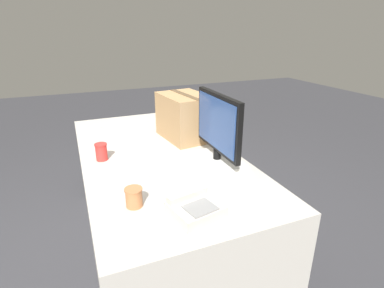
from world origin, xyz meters
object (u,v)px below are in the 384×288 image
(spoon, at_px, (98,129))
(cardboard_box, at_px, (185,117))
(paper_cup_left, at_px, (101,152))
(keyboard, at_px, (165,174))
(sticky_note_pad, at_px, (136,227))
(monitor, at_px, (217,137))
(paper_cup_right, at_px, (134,197))
(desk_phone, at_px, (195,208))

(spoon, bearing_deg, cardboard_box, -53.17)
(paper_cup_left, bearing_deg, spoon, 176.47)
(keyboard, distance_m, spoon, 0.96)
(paper_cup_left, height_order, sticky_note_pad, paper_cup_left)
(monitor, relative_size, paper_cup_right, 5.31)
(monitor, height_order, spoon, monitor)
(desk_phone, distance_m, spoon, 1.34)
(keyboard, height_order, paper_cup_left, paper_cup_left)
(keyboard, height_order, paper_cup_right, paper_cup_right)
(monitor, xyz_separation_m, keyboard, (0.03, -0.32, -0.15))
(cardboard_box, bearing_deg, paper_cup_left, -73.46)
(paper_cup_left, distance_m, sticky_note_pad, 0.71)
(monitor, height_order, paper_cup_right, monitor)
(paper_cup_left, distance_m, spoon, 0.60)
(desk_phone, height_order, spoon, desk_phone)
(paper_cup_left, relative_size, paper_cup_right, 1.17)
(desk_phone, bearing_deg, monitor, 130.87)
(cardboard_box, bearing_deg, sticky_note_pad, -31.86)
(monitor, height_order, paper_cup_left, monitor)
(keyboard, height_order, cardboard_box, cardboard_box)
(paper_cup_right, bearing_deg, paper_cup_left, -172.81)
(desk_phone, relative_size, spoon, 1.60)
(cardboard_box, bearing_deg, monitor, 0.54)
(cardboard_box, distance_m, sticky_note_pad, 1.05)
(keyboard, xyz_separation_m, sticky_note_pad, (0.37, -0.24, -0.01))
(monitor, bearing_deg, paper_cup_left, -116.98)
(paper_cup_left, bearing_deg, keyboard, 39.81)
(paper_cup_right, xyz_separation_m, spoon, (-1.16, -0.03, -0.04))
(desk_phone, relative_size, sticky_note_pad, 2.45)
(spoon, height_order, sticky_note_pad, sticky_note_pad)
(monitor, relative_size, spoon, 3.20)
(paper_cup_right, bearing_deg, cardboard_box, 144.53)
(desk_phone, bearing_deg, keyboard, 169.02)
(sticky_note_pad, bearing_deg, desk_phone, 87.96)
(desk_phone, xyz_separation_m, paper_cup_right, (-0.16, -0.22, 0.01))
(paper_cup_left, xyz_separation_m, spoon, (-0.60, 0.04, -0.05))
(keyboard, height_order, desk_phone, desk_phone)
(spoon, bearing_deg, desk_phone, -95.26)
(monitor, xyz_separation_m, spoon, (-0.90, -0.56, -0.16))
(desk_phone, xyz_separation_m, sticky_note_pad, (-0.01, -0.24, -0.03))
(monitor, bearing_deg, cardboard_box, -179.46)
(monitor, xyz_separation_m, paper_cup_left, (-0.30, -0.60, -0.11))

